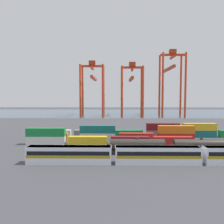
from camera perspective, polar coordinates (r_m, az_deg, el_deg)
ground_plane at (r=114.17m, az=7.47°, el=-3.70°), size 420.00×420.00×0.00m
harbour_water at (r=211.96m, az=4.45°, el=-0.20°), size 400.00×110.00×0.01m
passenger_train at (r=51.77m, az=11.54°, el=-10.52°), size 58.46×3.14×3.90m
shipping_container_0 at (r=73.87m, az=-16.49°, el=-6.94°), size 12.10×2.44×2.60m
shipping_container_1 at (r=73.44m, az=-16.52°, el=-4.95°), size 12.10×2.44×2.60m
shipping_container_2 at (r=71.07m, az=-6.16°, el=-7.23°), size 12.10×2.44×2.60m
shipping_container_3 at (r=70.68m, az=4.64°, el=-7.28°), size 12.10×2.44×2.60m
shipping_container_4 at (r=72.74m, az=15.18°, el=-7.08°), size 12.10×2.44×2.60m
shipping_container_5 at (r=79.58m, az=-13.38°, el=-6.12°), size 6.04×2.44×2.60m
shipping_container_6 at (r=77.38m, az=-3.67°, el=-6.30°), size 12.10×2.44×2.60m
shipping_container_7 at (r=76.97m, az=-3.67°, el=-4.40°), size 12.10×2.44×2.60m
shipping_container_8 at (r=77.47m, az=6.32°, el=-6.31°), size 12.10×2.44×2.60m
shipping_container_9 at (r=79.84m, az=15.98°, el=-6.13°), size 12.10×2.44×2.60m
shipping_container_10 at (r=79.44m, az=16.02°, el=-4.28°), size 12.10×2.44×2.60m
shipping_container_11 at (r=86.83m, az=-14.44°, el=-5.30°), size 12.10×2.44×2.60m
shipping_container_12 at (r=84.28m, az=-5.53°, el=-5.47°), size 12.10×2.44×2.60m
shipping_container_13 at (r=83.85m, az=3.71°, el=-5.51°), size 12.10×2.44×2.60m
shipping_container_14 at (r=85.57m, az=12.81°, el=-5.41°), size 12.10×2.44×2.60m
shipping_container_15 at (r=85.19m, az=12.84°, el=-3.69°), size 12.10×2.44×2.60m
shipping_container_16 at (r=89.31m, az=21.35°, el=-5.19°), size 12.10×2.44×2.60m
shipping_container_17 at (r=88.96m, az=21.39°, el=-3.54°), size 12.10×2.44×2.60m
gantry_crane_west at (r=175.51m, az=-4.96°, el=7.42°), size 18.25×36.58×42.37m
gantry_crane_central at (r=174.60m, az=5.09°, el=7.18°), size 17.15×32.66×41.28m
gantry_crane_east at (r=180.33m, az=14.89°, el=8.82°), size 18.30×39.96×50.65m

